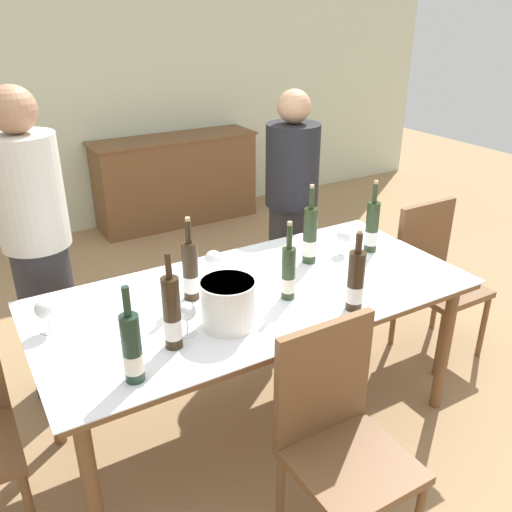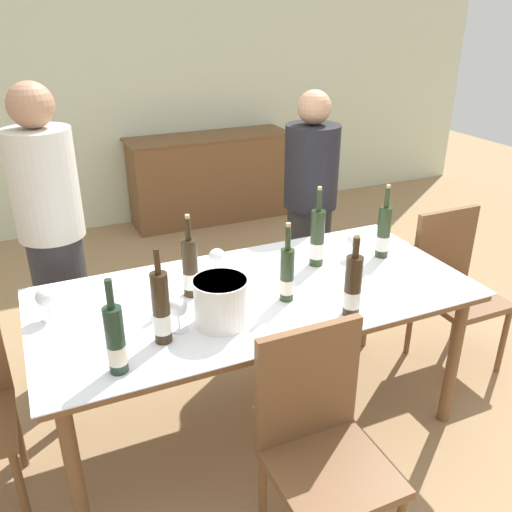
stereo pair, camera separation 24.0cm
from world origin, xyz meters
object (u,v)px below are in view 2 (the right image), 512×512
ice_bucket (221,301)px  dining_table (256,304)px  wine_bottle_3 (384,233)px  chair_near_front (320,435)px  wine_bottle_2 (353,287)px  wine_glass_0 (217,258)px  sideboard_cabinet (210,178)px  wine_bottle_6 (190,269)px  chair_right_end (453,279)px  wine_bottle_1 (287,275)px  wine_bottle_0 (161,310)px  wine_glass_1 (354,241)px  wine_bottle_4 (116,341)px  person_host (55,246)px  wine_glass_2 (46,298)px  wine_bottle_5 (317,239)px  person_guest_left (309,215)px  wine_glass_3 (178,309)px

ice_bucket → dining_table: bearing=37.8°
wine_bottle_3 → chair_near_front: size_ratio=0.41×
wine_bottle_2 → wine_glass_0: 0.68m
sideboard_cabinet → wine_bottle_6: (-1.07, -2.78, 0.48)m
wine_bottle_2 → wine_bottle_3: wine_bottle_3 is taller
ice_bucket → chair_right_end: 1.60m
wine_bottle_6 → chair_right_end: size_ratio=0.42×
sideboard_cabinet → chair_right_end: bearing=-79.9°
wine_bottle_1 → wine_bottle_0: bearing=-170.7°
wine_bottle_3 → wine_glass_1: bearing=160.7°
ice_bucket → wine_bottle_4: bearing=-161.5°
wine_bottle_1 → wine_bottle_3: wine_bottle_3 is taller
dining_table → chair_right_end: size_ratio=2.19×
chair_right_end → person_host: 2.22m
chair_near_front → chair_right_end: bearing=30.1°
wine_bottle_2 → wine_glass_2: (-1.17, 0.48, -0.03)m
wine_bottle_1 → chair_right_end: 1.27m
wine_bottle_0 → wine_bottle_5: (0.89, 0.35, -0.00)m
wine_bottle_1 → wine_glass_2: wine_bottle_1 is taller
wine_bottle_2 → wine_glass_2: size_ratio=2.51×
wine_bottle_0 → wine_glass_1: size_ratio=3.00×
wine_bottle_2 → chair_right_end: (1.01, 0.43, -0.38)m
chair_near_front → wine_bottle_6: bearing=105.8°
wine_bottle_0 → chair_right_end: wine_bottle_0 is taller
person_host → wine_bottle_4: bearing=-84.6°
wine_bottle_4 → wine_glass_1: 1.39m
wine_bottle_0 → dining_table: bearing=23.7°
wine_glass_1 → person_guest_left: 0.67m
wine_bottle_0 → wine_glass_3: wine_bottle_0 is taller
wine_bottle_5 → wine_glass_3: size_ratio=2.87×
wine_bottle_2 → chair_right_end: size_ratio=0.40×
chair_right_end → chair_near_front: size_ratio=0.97×
wine_glass_2 → ice_bucket: bearing=-26.9°
wine_glass_3 → ice_bucket: bearing=-7.5°
wine_bottle_4 → wine_glass_2: size_ratio=2.52×
chair_near_front → sideboard_cabinet: bearing=76.6°
wine_glass_3 → chair_near_front: (0.36, -0.53, -0.34)m
dining_table → wine_bottle_2: 0.49m
wine_bottle_0 → wine_bottle_1: wine_bottle_0 is taller
wine_bottle_3 → wine_glass_1: size_ratio=2.94×
chair_right_end → wine_glass_1: bearing=176.0°
wine_bottle_4 → wine_glass_0: (0.58, 0.55, -0.03)m
wine_bottle_0 → wine_bottle_6: (0.21, 0.31, -0.01)m
sideboard_cabinet → dining_table: bearing=-105.5°
wine_glass_2 → person_guest_left: size_ratio=0.10×
wine_glass_2 → wine_bottle_1: bearing=-14.8°
wine_bottle_0 → wine_bottle_5: size_ratio=0.96×
dining_table → person_host: size_ratio=1.21×
chair_near_front → wine_glass_0: bearing=93.3°
dining_table → sideboard_cabinet: bearing=74.5°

